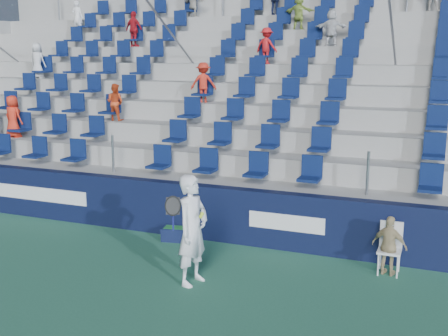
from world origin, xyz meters
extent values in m
plane|color=#2D6A4F|center=(0.00, 0.00, 0.00)|extent=(70.00, 70.00, 0.00)
cube|color=#0D1433|center=(0.00, 3.15, 0.60)|extent=(24.00, 0.30, 1.20)
cube|color=white|center=(-5.00, 2.99, 0.62)|extent=(3.20, 0.02, 0.34)
cube|color=white|center=(1.50, 2.99, 0.62)|extent=(1.60, 0.02, 0.34)
cube|color=#9B9A96|center=(0.00, 3.72, 0.60)|extent=(24.00, 0.85, 1.20)
cube|color=#9B9A96|center=(0.00, 4.57, 0.85)|extent=(24.00, 0.85, 1.70)
cube|color=#9B9A96|center=(0.00, 5.42, 1.10)|extent=(24.00, 0.85, 2.20)
cube|color=#9B9A96|center=(0.00, 6.28, 1.35)|extent=(24.00, 0.85, 2.70)
cube|color=#9B9A96|center=(0.00, 7.12, 1.60)|extent=(24.00, 0.85, 3.20)
cube|color=#9B9A96|center=(0.00, 7.97, 1.85)|extent=(24.00, 0.85, 3.70)
cube|color=#9B9A96|center=(0.00, 8.82, 2.10)|extent=(24.00, 0.85, 4.20)
cube|color=#9B9A96|center=(0.00, 9.68, 2.35)|extent=(24.00, 0.85, 4.70)
cube|color=#9B9A96|center=(0.00, 10.52, 2.60)|extent=(24.00, 0.85, 5.20)
cube|color=#9B9A96|center=(0.00, 11.20, 3.10)|extent=(24.00, 0.50, 6.20)
cube|color=#0C1B48|center=(0.00, 3.72, 1.55)|extent=(16.05, 0.50, 0.70)
cube|color=#0C1B48|center=(0.00, 4.57, 2.05)|extent=(16.05, 0.50, 0.70)
cube|color=#0C1B48|center=(0.00, 5.42, 2.55)|extent=(16.05, 0.50, 0.70)
cube|color=#0C1B48|center=(0.00, 6.28, 3.05)|extent=(16.05, 0.50, 0.70)
cube|color=#0C1B48|center=(0.00, 7.12, 3.55)|extent=(16.05, 0.50, 0.70)
cube|color=#0C1B48|center=(0.00, 7.97, 4.05)|extent=(16.05, 0.50, 0.70)
cube|color=#0C1B48|center=(0.00, 8.82, 4.55)|extent=(16.05, 0.50, 0.70)
cube|color=#0C1B48|center=(0.00, 9.68, 5.05)|extent=(16.05, 0.50, 0.70)
cube|color=#0C1B48|center=(0.00, 10.52, 5.55)|extent=(16.05, 0.50, 0.70)
cylinder|color=gray|center=(-3.00, 7.12, 4.35)|extent=(0.06, 7.68, 4.55)
cylinder|color=gray|center=(3.00, 7.12, 4.35)|extent=(0.06, 7.68, 4.55)
imported|color=red|center=(-5.39, 8.77, 4.77)|extent=(0.71, 0.42, 1.14)
imported|color=white|center=(-8.21, 9.62, 5.26)|extent=(0.42, 0.29, 1.12)
imported|color=red|center=(-0.55, 7.92, 4.21)|extent=(0.73, 0.53, 1.02)
imported|color=silver|center=(1.12, 8.77, 4.71)|extent=(0.98, 0.43, 1.02)
imported|color=silver|center=(-7.98, 7.08, 3.76)|extent=(0.56, 0.37, 1.13)
imported|color=red|center=(-6.82, 4.52, 2.28)|extent=(0.61, 0.44, 1.17)
imported|color=#D1441B|center=(-4.03, 5.38, 2.70)|extent=(0.49, 0.38, 1.00)
imported|color=beige|center=(-4.02, 10.47, 5.71)|extent=(0.99, 0.57, 1.02)
imported|color=red|center=(-1.77, 6.23, 3.23)|extent=(0.78, 0.60, 1.07)
imported|color=#9AB849|center=(-0.07, 9.62, 5.22)|extent=(1.01, 0.48, 1.05)
imported|color=white|center=(0.40, 0.81, 0.99)|extent=(0.59, 0.79, 1.98)
cylinder|color=navy|center=(0.15, 0.56, 1.17)|extent=(0.03, 0.03, 0.28)
torus|color=black|center=(0.15, 0.56, 1.47)|extent=(0.30, 0.17, 0.28)
plane|color=#262626|center=(0.15, 0.56, 1.47)|extent=(0.30, 0.16, 0.29)
sphere|color=#C7E535|center=(0.65, 0.61, 1.32)|extent=(0.07, 0.07, 0.07)
sphere|color=#C7E535|center=(0.65, 0.67, 1.35)|extent=(0.07, 0.07, 0.07)
cube|color=white|center=(3.60, 2.55, 0.44)|extent=(0.42, 0.42, 0.04)
cube|color=white|center=(3.60, 2.75, 0.70)|extent=(0.42, 0.04, 0.52)
cylinder|color=white|center=(3.43, 2.38, 0.21)|extent=(0.03, 0.03, 0.42)
cylinder|color=white|center=(3.77, 2.38, 0.21)|extent=(0.03, 0.03, 0.42)
cylinder|color=white|center=(3.43, 2.72, 0.21)|extent=(0.03, 0.03, 0.42)
cylinder|color=white|center=(3.77, 2.72, 0.21)|extent=(0.03, 0.03, 0.42)
imported|color=tan|center=(3.60, 2.50, 0.56)|extent=(0.70, 0.42, 1.12)
cube|color=#0F1739|center=(-0.94, 2.75, 0.15)|extent=(0.59, 0.44, 0.29)
cube|color=#1E662D|center=(-0.94, 2.75, 0.21)|extent=(0.48, 0.33, 0.18)
camera|label=1|loc=(4.42, -7.71, 4.06)|focal=45.00mm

